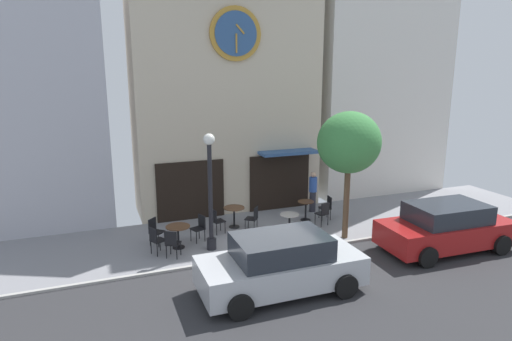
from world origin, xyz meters
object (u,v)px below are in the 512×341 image
object	(u,v)px
cafe_table_near_door	(178,232)
cafe_chair_left_end	(172,242)
cafe_chair_by_entrance	(253,217)
cafe_chair_facing_street	(327,206)
cafe_table_near_curb	(289,220)
cafe_table_leftmost	(306,208)
cafe_chair_near_lamp	(216,219)
street_tree	(349,143)
cafe_table_center_left	(234,213)
cafe_chair_outer	(156,239)
street_lamp	(210,192)
parked_car_red	(446,227)
cafe_chair_facing_wall	(323,212)
parked_car_silver	(281,264)
cafe_chair_mid_row	(200,226)
cafe_chair_near_tree	(155,229)
pedestrian_blue	(313,191)

from	to	relation	value
cafe_table_near_door	cafe_chair_left_end	bearing A→B (deg)	-114.12
cafe_chair_by_entrance	cafe_chair_facing_street	bearing A→B (deg)	3.40
cafe_table_near_curb	cafe_table_leftmost	bearing A→B (deg)	41.60
cafe_chair_by_entrance	cafe_chair_near_lamp	bearing A→B (deg)	170.98
cafe_chair_left_end	cafe_chair_near_lamp	xyz separation A→B (m)	(1.85, 1.53, 0.00)
street_tree	cafe_table_leftmost	world-z (taller)	street_tree
cafe_table_near_curb	cafe_chair_left_end	distance (m)	4.32
cafe_table_center_left	cafe_chair_by_entrance	bearing A→B (deg)	-47.80
cafe_table_near_curb	cafe_chair_outer	size ratio (longest dim) A/B	0.81
cafe_table_near_curb	cafe_table_leftmost	size ratio (longest dim) A/B	0.94
street_lamp	cafe_table_near_curb	world-z (taller)	street_lamp
cafe_table_near_door	cafe_table_leftmost	distance (m)	5.22
cafe_chair_outer	parked_car_red	xyz separation A→B (m)	(8.80, -2.95, 0.23)
parked_car_red	cafe_chair_outer	bearing A→B (deg)	161.49
cafe_chair_outer	parked_car_red	bearing A→B (deg)	-18.51
cafe_table_center_left	street_lamp	bearing A→B (deg)	-128.42
cafe_chair_facing_wall	parked_car_silver	world-z (taller)	parked_car_silver
cafe_table_near_door	cafe_chair_mid_row	distance (m)	0.87
parked_car_red	street_tree	bearing A→B (deg)	139.88
cafe_table_leftmost	cafe_chair_near_tree	distance (m)	5.82
parked_car_silver	cafe_chair_facing_street	bearing A→B (deg)	48.77
cafe_table_leftmost	cafe_table_center_left	bearing A→B (deg)	174.78
cafe_chair_mid_row	cafe_chair_outer	size ratio (longest dim) A/B	1.00
cafe_table_leftmost	cafe_table_near_curb	bearing A→B (deg)	-138.40
street_tree	cafe_chair_near_tree	xyz separation A→B (m)	(-6.27, 1.73, -2.81)
cafe_table_center_left	cafe_chair_mid_row	xyz separation A→B (m)	(-1.51, -0.84, -0.04)
cafe_chair_near_tree	parked_car_silver	bearing A→B (deg)	-59.26
cafe_table_near_curb	pedestrian_blue	bearing A→B (deg)	44.67
street_tree	cafe_chair_mid_row	xyz separation A→B (m)	(-4.80, 1.51, -2.81)
cafe_chair_left_end	cafe_chair_by_entrance	bearing A→B (deg)	22.59
street_tree	cafe_table_near_door	xyz separation A→B (m)	(-5.60, 1.17, -2.78)
cafe_chair_by_entrance	cafe_chair_mid_row	xyz separation A→B (m)	(-2.05, -0.25, 0.00)
cafe_chair_facing_wall	cafe_chair_mid_row	bearing A→B (deg)	177.71
cafe_chair_facing_wall	pedestrian_blue	distance (m)	1.74
cafe_chair_facing_wall	cafe_chair_facing_street	size ratio (longest dim) A/B	1.00
cafe_chair_by_entrance	cafe_table_near_curb	bearing A→B (deg)	-33.46
cafe_chair_near_lamp	cafe_chair_facing_street	distance (m)	4.47
cafe_chair_outer	parked_car_silver	size ratio (longest dim) A/B	0.21
cafe_table_near_curb	pedestrian_blue	world-z (taller)	pedestrian_blue
cafe_chair_facing_wall	cafe_chair_outer	bearing A→B (deg)	-175.97
cafe_table_center_left	cafe_chair_by_entrance	xyz separation A→B (m)	(0.54, -0.59, -0.04)
street_tree	cafe_chair_left_end	world-z (taller)	street_tree
cafe_chair_mid_row	cafe_table_near_door	bearing A→B (deg)	-156.79
cafe_table_center_left	street_tree	bearing A→B (deg)	-35.55
parked_car_red	cafe_chair_facing_street	bearing A→B (deg)	117.15
cafe_table_near_door	cafe_chair_facing_wall	size ratio (longest dim) A/B	0.88
street_tree	cafe_table_center_left	world-z (taller)	street_tree
cafe_table_near_door	cafe_table_near_curb	bearing A→B (deg)	-2.00
pedestrian_blue	parked_car_red	bearing A→B (deg)	-67.06
cafe_chair_facing_street	parked_car_red	size ratio (longest dim) A/B	0.21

